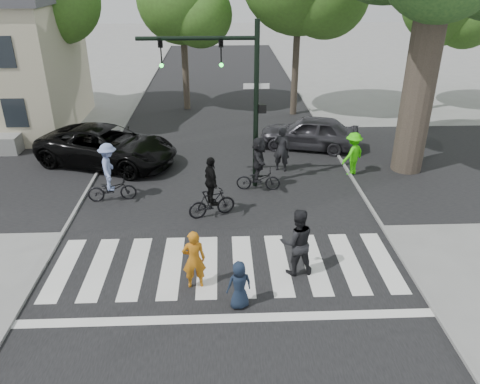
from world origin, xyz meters
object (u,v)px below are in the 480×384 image
object	(u,v)px
pedestrian_child	(239,285)
cyclist_right	(259,167)
pedestrian_woman	(194,259)
car_grey	(309,132)
cyclist_left	(110,177)
car_suv	(107,146)
cyclist_mid	(211,193)
pedestrian_adult	(297,242)
traffic_signal	(232,83)

from	to	relation	value
pedestrian_child	cyclist_right	distance (m)	6.66
pedestrian_woman	car_grey	world-z (taller)	pedestrian_woman
pedestrian_child	car_grey	world-z (taller)	car_grey
cyclist_right	cyclist_left	bearing A→B (deg)	-172.68
car_grey	pedestrian_woman	bearing A→B (deg)	-10.09
car_suv	car_grey	size ratio (longest dim) A/B	1.32
cyclist_mid	pedestrian_adult	bearing A→B (deg)	-54.62
cyclist_mid	cyclist_right	bearing A→B (deg)	49.16
car_suv	car_grey	bearing A→B (deg)	-59.61
pedestrian_adult	car_grey	world-z (taller)	pedestrian_adult
pedestrian_woman	cyclist_left	bearing A→B (deg)	-65.05
pedestrian_adult	cyclist_right	distance (m)	5.26
pedestrian_child	car_grey	distance (m)	11.45
traffic_signal	car_suv	size ratio (longest dim) A/B	1.03
traffic_signal	cyclist_right	size ratio (longest dim) A/B	2.92
pedestrian_woman	pedestrian_child	size ratio (longest dim) A/B	1.29
pedestrian_child	cyclist_right	world-z (taller)	cyclist_right
pedestrian_adult	cyclist_mid	size ratio (longest dim) A/B	0.91
traffic_signal	car_suv	distance (m)	6.45
cyclist_right	car_suv	xyz separation A→B (m)	(-6.08, 2.72, -0.11)
traffic_signal	cyclist_left	distance (m)	5.33
car_suv	pedestrian_woman	bearing A→B (deg)	-134.50
car_suv	car_grey	distance (m)	8.85
pedestrian_adult	cyclist_right	bearing A→B (deg)	-89.23
cyclist_mid	traffic_signal	bearing A→B (deg)	72.06
pedestrian_adult	car_suv	world-z (taller)	pedestrian_adult
traffic_signal	pedestrian_adult	distance (m)	6.51
cyclist_mid	car_suv	world-z (taller)	cyclist_mid
traffic_signal	cyclist_left	bearing A→B (deg)	-166.43
cyclist_left	pedestrian_woman	bearing A→B (deg)	-58.11
traffic_signal	cyclist_mid	distance (m)	3.90
cyclist_right	pedestrian_woman	bearing A→B (deg)	-110.05
traffic_signal	cyclist_right	distance (m)	3.15
pedestrian_woman	cyclist_mid	xyz separation A→B (m)	(0.40, 3.77, 0.04)
traffic_signal	car_suv	world-z (taller)	traffic_signal
cyclist_left	car_suv	xyz separation A→B (m)	(-0.84, 3.40, -0.12)
cyclist_mid	car_suv	size ratio (longest dim) A/B	0.36
pedestrian_child	cyclist_mid	size ratio (longest dim) A/B	0.61
traffic_signal	car_suv	bearing A→B (deg)	155.36
pedestrian_child	car_suv	xyz separation A→B (m)	(-5.11, 9.31, 0.17)
pedestrian_adult	car_grey	size ratio (longest dim) A/B	0.44
cyclist_left	car_grey	xyz separation A→B (m)	(7.87, 4.96, -0.18)
cyclist_left	cyclist_right	size ratio (longest dim) A/B	1.04
pedestrian_woman	pedestrian_child	bearing A→B (deg)	135.80
car_grey	car_suv	bearing A→B (deg)	-64.70
pedestrian_woman	pedestrian_adult	distance (m)	2.77
cyclist_left	cyclist_mid	size ratio (longest dim) A/B	1.02
pedestrian_child	cyclist_right	xyz separation A→B (m)	(0.97, 6.59, 0.28)
cyclist_left	car_suv	distance (m)	3.50
cyclist_right	car_suv	distance (m)	6.67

